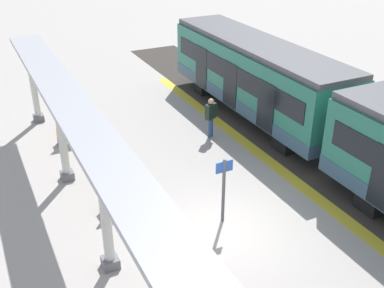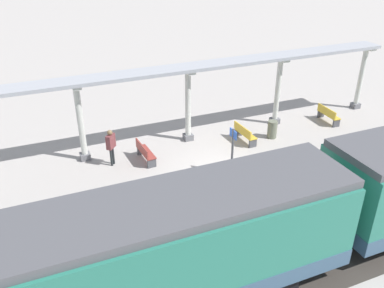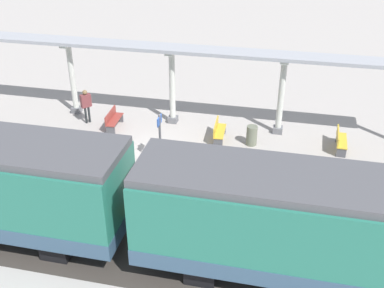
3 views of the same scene
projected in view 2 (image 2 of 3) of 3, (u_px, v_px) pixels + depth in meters
ground_plane at (220, 174)px, 17.65m from camera, size 176.00×176.00×0.00m
tactile_edge_strip at (266, 224)px, 14.61m from camera, size 0.51×26.85×0.01m
trackbed at (297, 258)px, 13.09m from camera, size 3.20×38.85×0.01m
train_far_carriage at (154, 256)px, 10.63m from camera, size 2.65×11.09×3.48m
canopy_pillar_nearest at (361, 78)px, 23.31m from camera, size 1.10×0.44×3.64m
canopy_pillar_second at (278, 91)px, 21.39m from camera, size 1.10×0.44×3.64m
canopy_pillar_third at (188, 106)px, 19.64m from camera, size 1.10×0.44×3.64m
canopy_pillar_fourth at (81, 123)px, 17.90m from camera, size 1.10×0.44×3.64m
canopy_beam at (192, 67)px, 18.85m from camera, size 1.20×21.73×0.16m
bench_near_end at (244, 134)px, 20.10m from camera, size 1.52×0.52×0.86m
bench_mid_platform at (328, 115)px, 22.17m from camera, size 1.51×0.49×0.86m
bench_far_end at (145, 152)px, 18.41m from camera, size 1.52×0.53×0.86m
trash_bin at (272, 129)px, 20.51m from camera, size 0.48×0.48×0.91m
platform_info_sign at (233, 147)px, 16.97m from camera, size 0.56×0.10×2.20m
passenger_waiting_near_edge at (374, 154)px, 16.92m from camera, size 0.55×0.40×1.74m
passenger_by_the_benches at (111, 143)px, 17.83m from camera, size 0.52×0.49×1.72m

